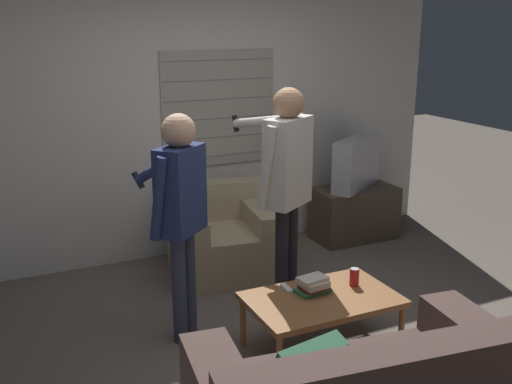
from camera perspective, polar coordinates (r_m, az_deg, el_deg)
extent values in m
plane|color=#665B51|center=(4.30, 3.53, -14.37)|extent=(16.00, 16.00, 0.00)
cube|color=silver|center=(5.64, -6.20, 6.77)|extent=(5.20, 0.06, 2.55)
cube|color=#A8A393|center=(5.68, -3.55, 7.94)|extent=(1.12, 0.02, 1.07)
cube|color=gray|center=(5.75, -3.43, 3.51)|extent=(1.10, 0.00, 0.01)
cube|color=gray|center=(5.72, -3.46, 5.26)|extent=(1.10, 0.00, 0.01)
cube|color=gray|center=(5.69, -3.49, 7.03)|extent=(1.10, 0.00, 0.01)
cube|color=gray|center=(5.66, -3.52, 8.82)|extent=(1.10, 0.00, 0.01)
cube|color=gray|center=(5.64, -3.55, 10.62)|extent=(1.10, 0.00, 0.01)
cube|color=gray|center=(5.63, -3.58, 12.43)|extent=(1.10, 0.00, 0.01)
cube|color=#4C3833|center=(3.41, 20.81, -13.38)|extent=(0.34, 0.86, 0.20)
cube|color=#38704C|center=(2.99, 4.69, -16.88)|extent=(0.39, 0.28, 0.37)
cube|color=tan|center=(5.34, -2.99, -5.59)|extent=(1.01, 0.94, 0.41)
cube|color=tan|center=(5.50, -3.83, -0.75)|extent=(0.92, 0.33, 0.35)
cube|color=tan|center=(5.33, 0.44, -2.21)|extent=(0.35, 0.84, 0.19)
cube|color=tan|center=(5.18, -6.62, -2.87)|extent=(0.35, 0.84, 0.19)
cube|color=brown|center=(4.10, 6.31, -10.14)|extent=(1.00, 0.63, 0.04)
cylinder|color=brown|center=(4.21, -1.25, -12.30)|extent=(0.04, 0.04, 0.35)
cylinder|color=brown|center=(4.62, 9.41, -9.84)|extent=(0.04, 0.04, 0.35)
cylinder|color=brown|center=(3.78, 2.24, -15.85)|extent=(0.04, 0.04, 0.35)
cylinder|color=brown|center=(4.23, 13.67, -12.63)|extent=(0.04, 0.04, 0.35)
cube|color=#4C3D2D|center=(6.23, 9.33, -1.99)|extent=(0.84, 0.46, 0.54)
cube|color=#B2B2B7|center=(6.09, 9.55, 2.72)|extent=(0.74, 0.57, 0.51)
cube|color=black|center=(6.13, 8.66, 2.84)|extent=(0.54, 0.35, 0.42)
cylinder|color=#33384C|center=(4.20, -7.33, -9.18)|extent=(0.10, 0.10, 0.79)
cylinder|color=#33384C|center=(4.30, -6.43, -8.53)|extent=(0.10, 0.10, 0.79)
cube|color=navy|center=(4.01, -7.20, 0.18)|extent=(0.40, 0.39, 0.59)
sphere|color=tan|center=(3.92, -7.40, 5.80)|extent=(0.23, 0.23, 0.23)
cylinder|color=navy|center=(3.87, -9.26, -0.67)|extent=(0.15, 0.16, 0.57)
cylinder|color=navy|center=(4.26, -8.63, 2.72)|extent=(0.39, 0.43, 0.36)
cube|color=black|center=(4.43, -11.16, 1.11)|extent=(0.09, 0.09, 0.12)
cylinder|color=black|center=(4.52, 2.46, -6.67)|extent=(0.10, 0.10, 0.86)
cylinder|color=black|center=(4.63, 3.34, -6.10)|extent=(0.10, 0.10, 0.86)
cube|color=beige|center=(4.34, 3.05, 2.88)|extent=(0.44, 0.38, 0.65)
sphere|color=#A87A56|center=(4.27, 3.13, 8.45)|extent=(0.22, 0.22, 0.22)
cylinder|color=beige|center=(4.18, 1.01, 2.25)|extent=(0.15, 0.17, 0.62)
cylinder|color=beige|center=(4.63, 1.15, 6.81)|extent=(0.39, 0.56, 0.17)
cube|color=black|center=(4.80, -1.96, 6.54)|extent=(0.06, 0.06, 0.13)
cube|color=#33754C|center=(4.14, 5.40, -9.32)|extent=(0.24, 0.16, 0.03)
cube|color=maroon|center=(4.13, 5.53, -8.96)|extent=(0.20, 0.16, 0.03)
cube|color=beige|center=(4.10, 5.55, -8.66)|extent=(0.18, 0.16, 0.04)
cube|color=beige|center=(4.08, 5.41, -8.24)|extent=(0.21, 0.15, 0.03)
cylinder|color=red|center=(4.26, 9.34, -8.01)|extent=(0.07, 0.07, 0.12)
cylinder|color=silver|center=(4.23, 9.38, -7.23)|extent=(0.06, 0.06, 0.00)
cube|color=white|center=(4.16, 2.91, -9.15)|extent=(0.05, 0.13, 0.02)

